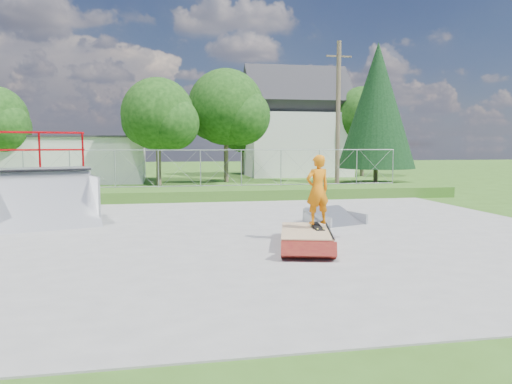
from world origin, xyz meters
The scene contains 18 objects.
ground centered at (0.00, 0.00, 0.00)m, with size 120.00×120.00×0.00m, color #345B1A.
concrete_pad centered at (0.00, 0.00, 0.02)m, with size 20.00×16.00×0.04m, color gray.
grass_berm centered at (0.00, 9.50, 0.25)m, with size 24.00×3.00×0.50m, color #345B1A.
grind_box centered at (1.70, -1.54, 0.19)m, with size 1.82×2.76×0.38m.
quarter_pipe centered at (-5.45, 2.77, 1.49)m, with size 2.97×2.51×2.97m, color #AEB1B6, non-canonical shape.
flat_bank_ramp centered at (3.58, 1.47, 0.22)m, with size 1.46×1.56×0.45m, color #AEB1B6, non-canonical shape.
skateboard centered at (2.07, -1.33, 0.42)m, with size 0.22×0.80×0.02m, color black.
skater centered at (2.07, -1.33, 1.32)m, with size 0.65×0.43×1.80m, color orange.
concrete_stairs centered at (-8.50, 8.70, 0.40)m, with size 1.50×1.60×0.80m, color gray, non-canonical shape.
chain_link_fence centered at (0.00, 10.50, 1.40)m, with size 20.00×0.06×1.80m, color #989BA2, non-canonical shape.
utility_building_flat centered at (-8.00, 22.00, 1.50)m, with size 10.00×6.00×3.00m, color silver.
gable_house centered at (9.00, 26.00, 3.84)m, with size 8.40×6.08×8.94m.
utility_pole centered at (7.50, 12.00, 4.00)m, with size 0.24×0.24×8.00m, color brown.
tree_left_near centered at (-1.75, 17.83, 4.24)m, with size 4.76×4.48×6.65m.
tree_center centered at (2.78, 19.81, 4.85)m, with size 5.44×5.12×7.60m.
tree_right_far centered at (14.27, 23.82, 4.54)m, with size 5.10×4.80×7.12m.
tree_back_mid centered at (5.21, 27.86, 3.63)m, with size 4.08×3.84×5.70m.
conifer_tree centered at (12.00, 17.00, 5.05)m, with size 5.04×5.04×9.10m.
Camera 1 is at (-1.92, -13.64, 2.56)m, focal length 35.00 mm.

